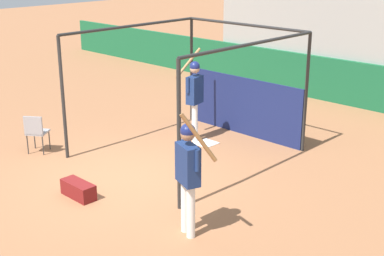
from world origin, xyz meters
The scene contains 9 objects.
ground_plane centered at (0.00, 0.00, 0.00)m, with size 60.00×60.00×0.00m, color #9E6642.
outfield_wall centered at (0.00, 7.54, 0.62)m, with size 24.00×0.12×1.24m.
bleacher_section centered at (0.00, 9.20, 1.45)m, with size 8.15×3.20×2.92m.
batting_cage centered at (-0.04, 2.96, 1.16)m, with size 3.38×3.79×2.57m.
home_plate centered at (-0.19, 2.53, 0.01)m, with size 0.44×0.44×0.02m.
player_batter centered at (-0.55, 2.53, 1.10)m, with size 0.56×0.83×1.99m.
player_waiting centered at (2.32, -0.61, 1.07)m, with size 0.78×0.51×2.02m.
folding_chair centered at (-2.37, -0.39, 0.52)m, with size 0.56×0.56×0.84m.
equipment_bag centered at (0.04, -1.02, 0.14)m, with size 0.70×0.28×0.28m.
Camera 1 is at (7.34, -5.75, 4.12)m, focal length 50.00 mm.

